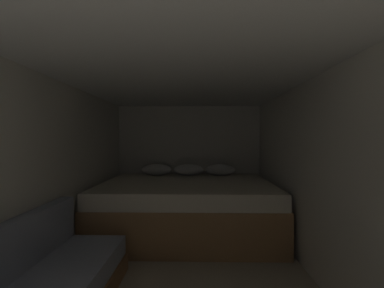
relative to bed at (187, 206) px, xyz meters
name	(u,v)px	position (x,y,z in m)	size (l,w,h in m)	color
wall_back	(189,160)	(0.00, 0.96, 0.60)	(2.67, 0.05, 1.98)	silver
wall_left	(29,183)	(-1.31, -1.60, 0.60)	(0.05, 5.07, 1.98)	silver
wall_right	(334,184)	(1.31, -1.60, 0.60)	(0.05, 5.07, 1.98)	silver
ceiling_slab	(180,65)	(0.00, -1.60, 1.62)	(2.67, 5.07, 0.05)	white
bed	(187,206)	(0.00, 0.00, 0.00)	(2.45, 1.82, 0.94)	#9E7247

